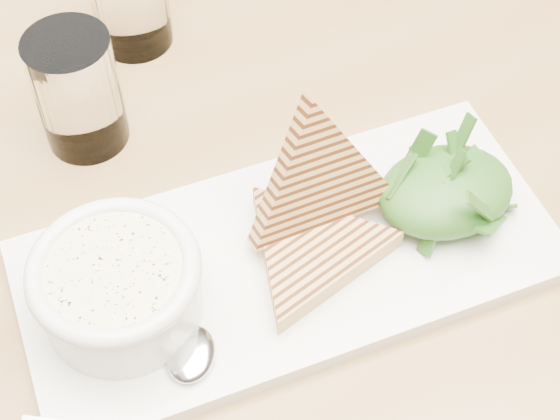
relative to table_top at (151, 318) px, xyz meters
name	(u,v)px	position (x,y,z in m)	size (l,w,h in m)	color
table_top	(151,318)	(0.00, 0.00, 0.00)	(1.34, 0.89, 0.04)	olive
table_leg_br	(481,100)	(0.62, 0.40, -0.38)	(0.06, 0.06, 0.72)	olive
platter	(289,259)	(0.12, -0.01, 0.03)	(0.43, 0.19, 0.02)	white
soup_bowl	(120,292)	(-0.02, -0.01, 0.06)	(0.12, 0.12, 0.05)	white
soup	(114,271)	(-0.02, -0.01, 0.09)	(0.10, 0.10, 0.01)	beige
bowl_rim	(113,270)	(-0.02, -0.01, 0.09)	(0.13, 0.13, 0.01)	white
sandwich_flat	(311,251)	(0.13, -0.02, 0.05)	(0.15, 0.15, 0.02)	tan
sandwich_lean	(320,180)	(0.15, 0.02, 0.09)	(0.15, 0.15, 0.08)	tan
salad_base	(446,191)	(0.25, -0.01, 0.06)	(0.11, 0.09, 0.04)	#18390D
arugula_pile	(447,187)	(0.25, -0.01, 0.06)	(0.11, 0.10, 0.05)	#316722
spoon_bowl	(191,354)	(0.02, -0.06, 0.04)	(0.04, 0.05, 0.01)	silver
glass_near	(78,91)	(0.00, 0.19, 0.08)	(0.07, 0.07, 0.11)	white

